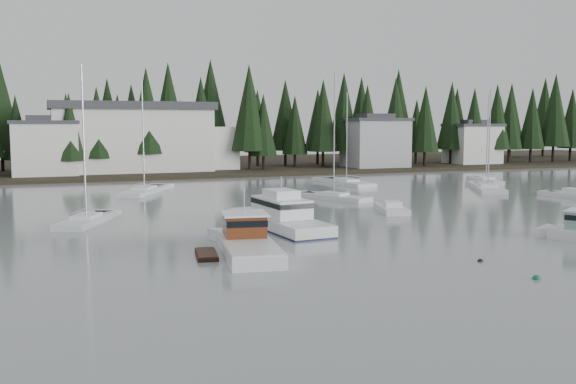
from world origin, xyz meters
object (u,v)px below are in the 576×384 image
object	(u,v)px
sailboat_7	(486,182)
sailboat_1	(334,198)
cabin_cruiser_center	(283,220)
harbor_inn	(145,138)
house_east_b	(473,143)
lobster_boat_brown	(246,245)
runabout_2	(574,196)
sailboat_6	(144,192)
sailboat_2	(488,190)
sailboat_8	(86,222)
sailboat_9	(346,184)
house_west	(45,147)
runabout_1	(392,211)
house_east_a	(375,142)

from	to	relation	value
sailboat_7	sailboat_1	bearing A→B (deg)	130.98
cabin_cruiser_center	harbor_inn	bearing A→B (deg)	-2.61
house_east_b	lobster_boat_brown	xyz separation A→B (m)	(-64.59, -63.82, -3.88)
runabout_2	cabin_cruiser_center	bearing A→B (deg)	89.05
harbor_inn	sailboat_6	world-z (taller)	sailboat_6
sailboat_7	harbor_inn	bearing A→B (deg)	73.05
sailboat_6	sailboat_2	bearing A→B (deg)	-78.20
harbor_inn	sailboat_8	xyz separation A→B (m)	(-12.18, -50.04, -5.69)
lobster_boat_brown	sailboat_9	size ratio (longest dim) A/B	0.76
sailboat_8	sailboat_1	bearing A→B (deg)	-48.63
cabin_cruiser_center	sailboat_6	distance (m)	30.40
house_west	sailboat_2	distance (m)	62.33
sailboat_2	runabout_1	world-z (taller)	sailboat_2
house_west	cabin_cruiser_center	bearing A→B (deg)	-72.93
harbor_inn	sailboat_6	xyz separation A→B (m)	(-4.42, -28.48, -5.71)
runabout_2	runabout_1	bearing A→B (deg)	83.31
house_west	sailboat_6	size ratio (longest dim) A/B	0.71
harbor_inn	sailboat_1	xyz separation A→B (m)	(13.56, -42.09, -5.69)
runabout_2	sailboat_6	bearing A→B (deg)	50.01
house_east_a	sailboat_8	distance (m)	68.75
cabin_cruiser_center	runabout_2	xyz separation A→B (m)	(36.92, 8.18, -0.57)
house_east_b	cabin_cruiser_center	size ratio (longest dim) A/B	0.86
house_east_a	sailboat_6	size ratio (longest dim) A/B	0.78
sailboat_2	sailboat_6	world-z (taller)	sailboat_6
house_east_a	cabin_cruiser_center	distance (m)	65.58
lobster_boat_brown	house_east_a	bearing A→B (deg)	-25.31
lobster_boat_brown	cabin_cruiser_center	bearing A→B (deg)	-25.18
harbor_inn	house_east_b	bearing A→B (deg)	-2.20
sailboat_8	sailboat_9	distance (m)	41.40
sailboat_1	sailboat_9	world-z (taller)	sailboat_1
house_east_a	runabout_2	xyz separation A→B (m)	(-0.23, -45.70, -4.77)
sailboat_9	runabout_2	world-z (taller)	sailboat_9
house_east_b	runabout_1	world-z (taller)	house_east_b
cabin_cruiser_center	runabout_2	distance (m)	37.82
sailboat_2	sailboat_7	xyz separation A→B (m)	(6.44, 8.62, 0.02)
harbor_inn	sailboat_8	world-z (taller)	sailboat_8
house_west	sailboat_9	distance (m)	44.56
sailboat_9	sailboat_2	bearing A→B (deg)	-138.77
house_east_a	house_east_b	size ratio (longest dim) A/B	1.11
cabin_cruiser_center	sailboat_8	bearing A→B (deg)	55.29
sailboat_2	sailboat_8	size ratio (longest dim) A/B	0.96
house_east_a	sailboat_6	distance (m)	49.88
lobster_boat_brown	sailboat_2	xyz separation A→B (m)	(38.77, 26.13, -0.47)
sailboat_1	lobster_boat_brown	bearing A→B (deg)	119.21
sailboat_1	runabout_2	size ratio (longest dim) A/B	2.08
sailboat_9	lobster_boat_brown	bearing A→B (deg)	142.66
sailboat_7	house_west	bearing A→B (deg)	83.75
house_west	sailboat_8	bearing A→B (deg)	-86.49
harbor_inn	house_east_a	bearing A→B (deg)	-6.36
house_west	runabout_2	world-z (taller)	house_west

